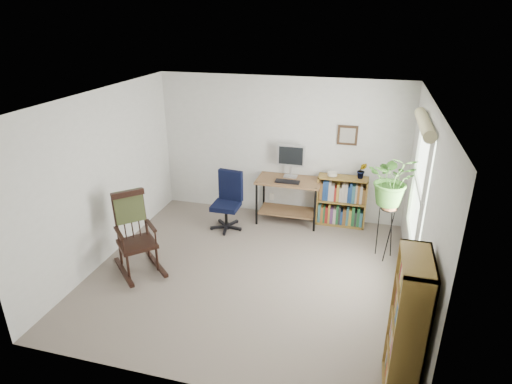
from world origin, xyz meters
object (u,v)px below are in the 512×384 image
(low_bookshelf, at_px, (341,201))
(office_chair, at_px, (226,202))
(tall_bookshelf, at_px, (407,328))
(rocking_chair, at_px, (136,234))
(desk, at_px, (288,201))

(low_bookshelf, bearing_deg, office_chair, -160.09)
(office_chair, xyz_separation_m, tall_bookshelf, (2.64, -2.69, 0.23))
(tall_bookshelf, bearing_deg, rocking_chair, 160.58)
(office_chair, distance_m, rocking_chair, 1.68)
(rocking_chair, xyz_separation_m, tall_bookshelf, (3.40, -1.20, 0.15))
(low_bookshelf, height_order, tall_bookshelf, tall_bookshelf)
(office_chair, bearing_deg, low_bookshelf, 27.55)
(desk, bearing_deg, tall_bookshelf, -62.15)
(office_chair, height_order, rocking_chair, rocking_chair)
(desk, xyz_separation_m, tall_bookshelf, (1.71, -3.23, 0.34))
(desk, relative_size, office_chair, 1.08)
(office_chair, relative_size, rocking_chair, 0.86)
(office_chair, bearing_deg, rocking_chair, -109.62)
(desk, height_order, office_chair, office_chair)
(desk, distance_m, tall_bookshelf, 3.67)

